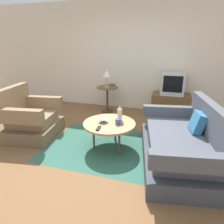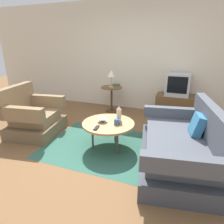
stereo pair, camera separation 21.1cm
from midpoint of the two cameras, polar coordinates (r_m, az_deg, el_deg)
The scene contains 15 objects.
ground_plane at distance 3.25m, azimuth -5.24°, elevation -11.42°, with size 16.00×16.00×0.00m, color brown.
back_wall at distance 5.12m, azimuth 4.71°, elevation 16.01°, with size 9.00×0.12×2.70m, color beige.
area_rug at distance 3.35m, azimuth -2.61°, elevation -10.36°, with size 2.15×1.55×0.00m, color #2D5B4C.
armchair at distance 3.98m, azimuth -24.65°, elevation -2.12°, with size 1.00×1.07×0.93m.
couch at distance 2.99m, azimuth 18.36°, elevation -9.17°, with size 1.27×1.88×0.88m.
coffee_table at distance 3.16m, azimuth -2.73°, elevation -3.74°, with size 0.86×0.86×0.45m.
side_table at distance 4.88m, azimuth -2.64°, elevation 5.39°, with size 0.53×0.53×0.65m.
tv_stand at distance 4.86m, azimuth 15.77°, elevation 2.09°, with size 0.89×0.51×0.53m.
television at distance 4.73m, azimuth 16.35°, elevation 8.10°, with size 0.53×0.46×0.51m.
table_lamp at distance 4.76m, azimuth -2.82°, elevation 11.15°, with size 0.20×0.20×0.42m.
vase at distance 3.15m, azimuth 0.39°, elevation -0.63°, with size 0.08×0.08×0.27m.
mug at distance 3.06m, azimuth -0.12°, elevation -2.95°, with size 0.14×0.09×0.09m.
bowl at distance 3.16m, azimuth -4.57°, elevation -2.58°, with size 0.17×0.17×0.06m.
tv_remote_dark at distance 2.94m, azimuth -6.10°, elevation -4.84°, with size 0.07×0.17×0.02m.
book at distance 5.00m, azimuth -1.30°, elevation 8.09°, with size 0.22×0.18×0.04m.
Camera 1 is at (0.97, -2.60, 1.68)m, focal length 30.75 mm.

